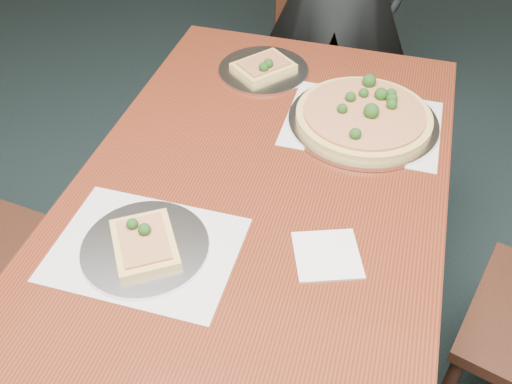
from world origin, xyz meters
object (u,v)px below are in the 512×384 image
(chair_far, at_px, (329,52))
(slice_plate_near, at_px, (145,245))
(slice_plate_far, at_px, (264,68))
(pizza_pan, at_px, (364,116))
(dining_table, at_px, (256,218))

(chair_far, distance_m, slice_plate_near, 1.39)
(chair_far, xyz_separation_m, slice_plate_far, (-0.12, -0.58, 0.25))
(pizza_pan, distance_m, slice_plate_far, 0.38)
(chair_far, relative_size, slice_plate_far, 3.25)
(chair_far, distance_m, slice_plate_far, 0.64)
(dining_table, height_order, slice_plate_near, slice_plate_near)
(dining_table, relative_size, pizza_pan, 3.63)
(dining_table, relative_size, slice_plate_near, 5.36)
(pizza_pan, bearing_deg, dining_table, -121.01)
(dining_table, height_order, pizza_pan, pizza_pan)
(pizza_pan, distance_m, slice_plate_near, 0.71)
(dining_table, relative_size, chair_far, 1.65)
(dining_table, height_order, chair_far, chair_far)
(chair_far, bearing_deg, dining_table, -111.15)
(chair_far, height_order, slice_plate_far, chair_far)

